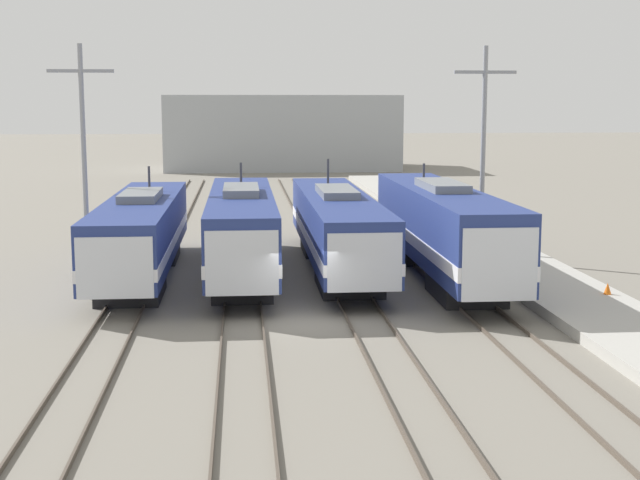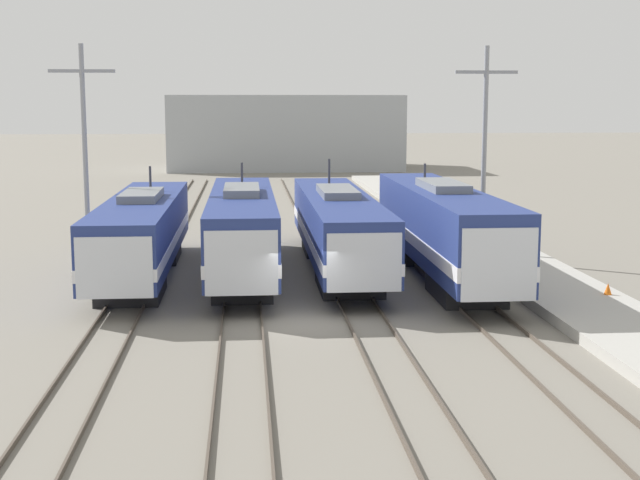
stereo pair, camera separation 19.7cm
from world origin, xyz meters
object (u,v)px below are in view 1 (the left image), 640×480
locomotive_far_right (444,230)px  catenary_tower_right (483,146)px  locomotive_center_right (338,229)px  traffic_cone (608,288)px  locomotive_far_left (141,234)px  locomotive_center_left (242,231)px  catenary_tower_left (84,147)px

locomotive_far_right → catenary_tower_right: size_ratio=1.75×
locomotive_center_right → traffic_cone: size_ratio=42.77×
locomotive_far_left → traffic_cone: 20.16m
locomotive_center_right → locomotive_far_right: (4.53, -2.42, 0.23)m
locomotive_far_left → locomotive_center_left: bearing=1.5°
locomotive_center_right → locomotive_center_left: bearing=-166.6°
locomotive_far_left → locomotive_center_left: (4.53, 0.12, 0.09)m
catenary_tower_left → locomotive_far_right: bearing=-16.2°
locomotive_far_left → catenary_tower_left: 5.98m
locomotive_far_right → catenary_tower_right: catenary_tower_right is taller
traffic_cone → locomotive_center_left: bearing=154.1°
locomotive_center_right → locomotive_far_right: bearing=-28.1°
locomotive_center_right → catenary_tower_right: bearing=17.5°
locomotive_far_right → traffic_cone: bearing=-46.6°
locomotive_far_left → locomotive_far_right: size_ratio=0.96×
locomotive_center_right → catenary_tower_right: 8.77m
locomotive_center_right → catenary_tower_right: (7.55, 2.38, 3.76)m
locomotive_far_right → locomotive_center_left: bearing=171.6°
locomotive_center_right → catenary_tower_right: size_ratio=1.84×
locomotive_far_left → catenary_tower_right: catenary_tower_right is taller
catenary_tower_left → traffic_cone: catenary_tower_left is taller
locomotive_center_left → locomotive_center_right: 4.65m
locomotive_far_right → traffic_cone: size_ratio=40.74×
catenary_tower_right → locomotive_far_right: bearing=-122.2°
locomotive_far_right → traffic_cone: (5.33, -5.63, -1.61)m
traffic_cone → locomotive_center_right: bearing=140.8°
locomotive_far_right → catenary_tower_left: (-16.57, 4.80, 3.54)m
locomotive_far_right → traffic_cone: 7.92m
locomotive_center_right → locomotive_far_right: locomotive_center_right is taller
locomotive_center_right → catenary_tower_left: catenary_tower_left is taller
catenary_tower_right → traffic_cone: 11.86m
locomotive_center_left → catenary_tower_right: bearing=16.0°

